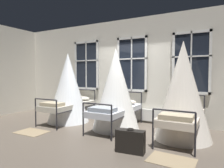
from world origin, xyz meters
TOP-DOWN VIEW (x-y plane):
  - ground at (0.00, 0.00)m, footprint 21.36×21.36m
  - back_wall_with_windows at (0.00, 1.41)m, footprint 9.20×0.10m
  - window_bank at (-0.00, 1.29)m, footprint 4.61×0.10m
  - cot_first at (-1.75, 0.26)m, footprint 1.31×1.97m
  - cot_second at (-0.02, 0.22)m, footprint 1.31×1.96m
  - cot_third at (1.75, 0.20)m, footprint 1.31×1.97m
  - rug_first at (-1.79, -1.14)m, footprint 0.81×0.58m
  - rug_third at (1.79, -1.14)m, footprint 0.82×0.60m
  - suitcase_dark at (1.01, -1.14)m, footprint 0.58×0.26m

SIDE VIEW (x-z plane):
  - ground at x=0.00m, z-range 0.00..0.00m
  - rug_first at x=-1.79m, z-range 0.00..0.01m
  - rug_third at x=1.79m, z-range 0.00..0.01m
  - suitcase_dark at x=1.01m, z-range -0.01..0.46m
  - cot_first at x=-1.75m, z-range -0.04..2.15m
  - cot_second at x=-0.02m, z-range -0.04..2.19m
  - cot_third at x=1.75m, z-range -0.04..2.25m
  - window_bank at x=0.00m, z-range -0.21..2.43m
  - back_wall_with_windows at x=0.00m, z-range 0.00..3.32m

